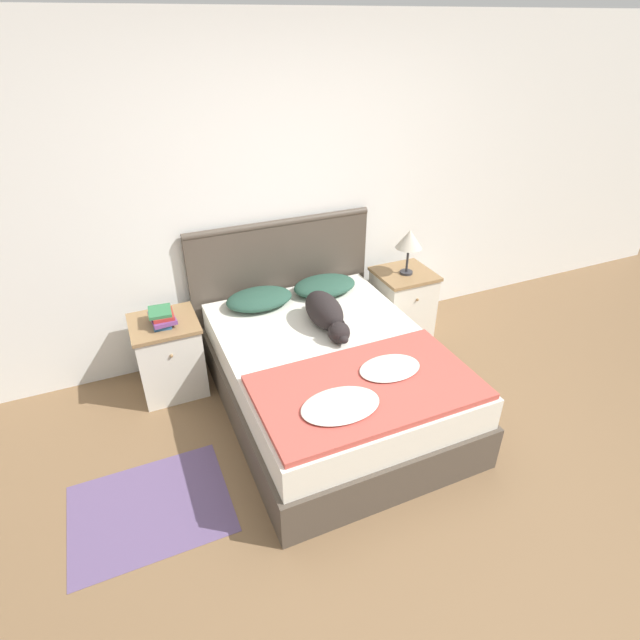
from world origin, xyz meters
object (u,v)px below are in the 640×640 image
Objects in this scene: dog at (326,313)px; pillow_left at (259,299)px; nightstand_left at (169,356)px; nightstand_right at (402,303)px; table_lamp at (409,240)px; bed at (331,378)px; pillow_right at (325,286)px; book_stack at (162,317)px.

pillow_left is at bearing 125.61° from dog.
nightstand_right is at bearing 0.00° from nightstand_left.
table_lamp is at bearing -2.55° from pillow_left.
table_lamp reaches higher than nightstand_left.
pillow_left reaches higher than nightstand_left.
bed is 0.47m from dog.
dog is (-0.21, -0.49, 0.05)m from pillow_right.
nightstand_left is at bearing 157.64° from dog.
pillow_left and pillow_right have the same top height.
book_stack is at bearing 158.87° from dog.
book_stack is (-0.74, -0.07, 0.05)m from pillow_left.
nightstand_right reaches higher than bed.
book_stack reaches higher than nightstand_left.
table_lamp is (1.30, -0.06, 0.30)m from pillow_left.
bed is 3.67× the size of pillow_left.
pillow_left is at bearing 5.04° from book_stack.
book_stack is 0.62× the size of table_lamp.
table_lamp is at bearing -4.47° from pillow_right.
bed is at bearing -146.45° from table_lamp.
book_stack is (-1.02, 0.67, 0.39)m from bed.
dog is (1.09, -0.45, 0.36)m from nightstand_left.
pillow_left is at bearing 178.27° from nightstand_right.
pillow_right reaches higher than nightstand_right.
dog reaches higher than nightstand_left.
bed is 1.28m from book_stack.
nightstand_left is at bearing 85.97° from book_stack.
nightstand_right is 1.15× the size of pillow_left.
pillow_left is at bearing 110.79° from bed.
nightstand_left is 0.36m from book_stack.
bed is 3.20× the size of nightstand_left.
table_lamp is (2.04, 0.01, 0.25)m from book_stack.
pillow_left reaches higher than bed.
pillow_left is (0.74, 0.04, 0.31)m from nightstand_left.
bed is at bearing -69.21° from pillow_left.
nightstand_right is 0.60m from table_lamp.
table_lamp reaches higher than pillow_left.
pillow_left is 1.33m from table_lamp.
dog is 1.17m from book_stack.
dog is at bearing -54.39° from pillow_left.
bed is at bearing -110.79° from pillow_right.
pillow_right is at bearing 69.21° from bed.
pillow_left is at bearing 180.00° from pillow_right.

